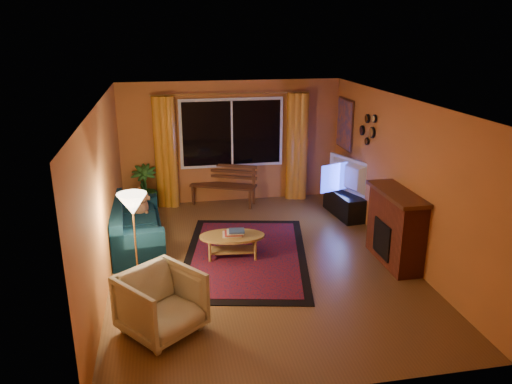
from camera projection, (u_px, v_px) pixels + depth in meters
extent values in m
cube|color=brown|center=(260.00, 262.00, 7.84)|extent=(4.50, 6.00, 0.02)
cube|color=white|center=(260.00, 101.00, 7.05)|extent=(4.50, 6.00, 0.02)
cube|color=#C67436|center=(232.00, 142.00, 10.25)|extent=(4.50, 0.02, 2.50)
cube|color=#C67436|center=(103.00, 194.00, 7.05)|extent=(0.02, 6.00, 2.50)
cube|color=#C67436|center=(400.00, 177.00, 7.84)|extent=(0.02, 6.00, 2.50)
cube|color=black|center=(232.00, 133.00, 10.13)|extent=(2.00, 0.02, 1.30)
cylinder|color=#BF8C3F|center=(232.00, 94.00, 9.84)|extent=(3.20, 0.03, 0.03)
cylinder|color=orange|center=(166.00, 153.00, 9.94)|extent=(0.36, 0.36, 2.24)
cylinder|color=orange|center=(297.00, 147.00, 10.41)|extent=(0.36, 0.36, 2.24)
cube|color=#452414|center=(223.00, 195.00, 10.30)|extent=(1.39, 0.90, 0.40)
imported|color=#235B1E|center=(144.00, 188.00, 9.94)|extent=(0.54, 0.54, 0.91)
cube|color=#09212F|center=(137.00, 225.00, 8.26)|extent=(0.93, 1.92, 0.76)
imported|color=beige|center=(161.00, 300.00, 5.90)|extent=(1.13, 1.12, 0.85)
cylinder|color=#BF8C3F|center=(135.00, 242.00, 6.84)|extent=(0.24, 0.24, 1.39)
cube|color=maroon|center=(246.00, 255.00, 8.01)|extent=(2.50, 3.37, 0.02)
cylinder|color=#AF8C43|center=(232.00, 246.00, 7.94)|extent=(1.14, 1.14, 0.38)
cube|color=black|center=(344.00, 204.00, 9.69)|extent=(0.48, 1.14, 0.46)
imported|color=black|center=(345.00, 176.00, 9.52)|extent=(0.55, 1.14, 0.67)
cube|color=maroon|center=(395.00, 229.00, 7.65)|extent=(0.40, 1.20, 1.10)
cube|color=orange|center=(345.00, 124.00, 10.00)|extent=(0.04, 0.76, 0.96)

